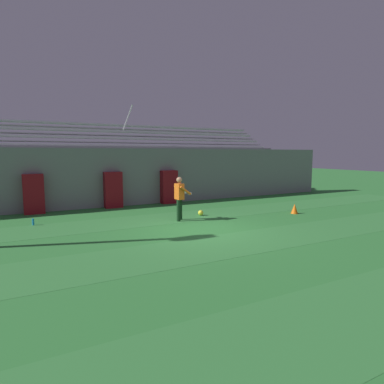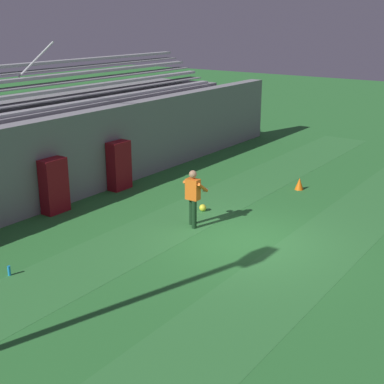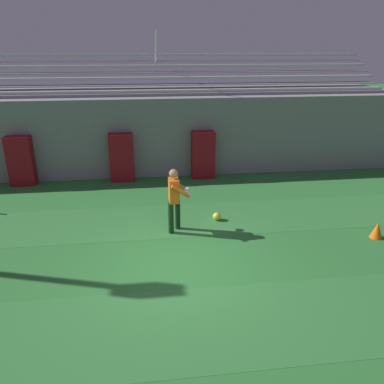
{
  "view_description": "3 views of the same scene",
  "coord_description": "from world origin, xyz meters",
  "px_view_note": "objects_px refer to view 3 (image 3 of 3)",
  "views": [
    {
      "loc": [
        -5.12,
        -9.08,
        2.55
      ],
      "look_at": [
        1.07,
        2.72,
        0.95
      ],
      "focal_mm": 30.0,
      "sensor_mm": 36.0,
      "label": 1
    },
    {
      "loc": [
        -11.56,
        -6.48,
        5.73
      ],
      "look_at": [
        0.43,
        2.13,
        0.88
      ],
      "focal_mm": 50.0,
      "sensor_mm": 36.0,
      "label": 2
    },
    {
      "loc": [
        -0.56,
        -6.84,
        4.45
      ],
      "look_at": [
        0.62,
        2.6,
        0.75
      ],
      "focal_mm": 35.0,
      "sensor_mm": 36.0,
      "label": 3
    }
  ],
  "objects_px": {
    "padding_pillar_gate_right": "(203,155)",
    "padding_pillar_far_left": "(21,161)",
    "padding_pillar_gate_left": "(122,158)",
    "traffic_cone": "(377,230)",
    "goalkeeper": "(175,196)",
    "soccer_ball": "(217,216)"
  },
  "relations": [
    {
      "from": "padding_pillar_far_left",
      "to": "goalkeeper",
      "type": "xyz_separation_m",
      "value": [
        4.89,
        -4.12,
        0.11
      ]
    },
    {
      "from": "padding_pillar_gate_right",
      "to": "soccer_ball",
      "type": "bearing_deg",
      "value": -92.63
    },
    {
      "from": "goalkeeper",
      "to": "soccer_ball",
      "type": "relative_size",
      "value": 7.59
    },
    {
      "from": "traffic_cone",
      "to": "padding_pillar_far_left",
      "type": "bearing_deg",
      "value": 152.48
    },
    {
      "from": "padding_pillar_gate_right",
      "to": "padding_pillar_far_left",
      "type": "bearing_deg",
      "value": 180.0
    },
    {
      "from": "goalkeeper",
      "to": "traffic_cone",
      "type": "relative_size",
      "value": 3.98
    },
    {
      "from": "padding_pillar_gate_right",
      "to": "padding_pillar_gate_left",
      "type": "bearing_deg",
      "value": 180.0
    },
    {
      "from": "padding_pillar_gate_right",
      "to": "traffic_cone",
      "type": "height_order",
      "value": "padding_pillar_gate_right"
    },
    {
      "from": "padding_pillar_gate_right",
      "to": "traffic_cone",
      "type": "bearing_deg",
      "value": -54.97
    },
    {
      "from": "padding_pillar_gate_left",
      "to": "padding_pillar_far_left",
      "type": "relative_size",
      "value": 1.0
    },
    {
      "from": "padding_pillar_gate_left",
      "to": "traffic_cone",
      "type": "height_order",
      "value": "padding_pillar_gate_left"
    },
    {
      "from": "padding_pillar_gate_right",
      "to": "soccer_ball",
      "type": "xyz_separation_m",
      "value": [
        -0.17,
        -3.63,
        -0.74
      ]
    },
    {
      "from": "padding_pillar_far_left",
      "to": "soccer_ball",
      "type": "bearing_deg",
      "value": -30.87
    },
    {
      "from": "goalkeeper",
      "to": "padding_pillar_gate_left",
      "type": "bearing_deg",
      "value": 110.24
    },
    {
      "from": "goalkeeper",
      "to": "traffic_cone",
      "type": "bearing_deg",
      "value": -11.53
    },
    {
      "from": "padding_pillar_gate_left",
      "to": "goalkeeper",
      "type": "height_order",
      "value": "padding_pillar_gate_left"
    },
    {
      "from": "padding_pillar_far_left",
      "to": "goalkeeper",
      "type": "bearing_deg",
      "value": -40.1
    },
    {
      "from": "padding_pillar_gate_right",
      "to": "padding_pillar_far_left",
      "type": "relative_size",
      "value": 1.0
    },
    {
      "from": "padding_pillar_gate_left",
      "to": "padding_pillar_far_left",
      "type": "xyz_separation_m",
      "value": [
        -3.37,
        0.0,
        0.0
      ]
    },
    {
      "from": "goalkeeper",
      "to": "padding_pillar_gate_right",
      "type": "bearing_deg",
      "value": 71.79
    },
    {
      "from": "goalkeeper",
      "to": "padding_pillar_far_left",
      "type": "bearing_deg",
      "value": 139.9
    },
    {
      "from": "soccer_ball",
      "to": "padding_pillar_gate_left",
      "type": "bearing_deg",
      "value": 126.67
    }
  ]
}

